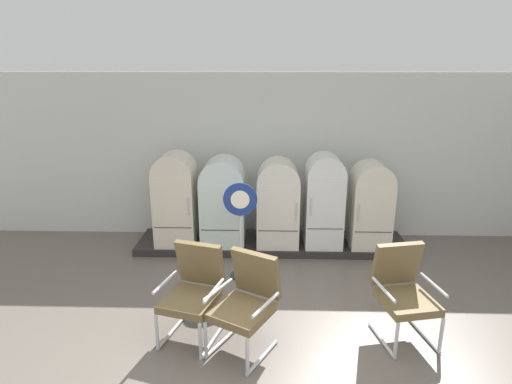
{
  "coord_description": "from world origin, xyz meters",
  "views": [
    {
      "loc": [
        -0.07,
        -3.68,
        3.02
      ],
      "look_at": [
        -0.26,
        2.75,
        1.06
      ],
      "focal_mm": 29.84,
      "sensor_mm": 36.0,
      "label": 1
    }
  ],
  "objects_px": {
    "refrigerator_3": "(324,198)",
    "armchair_left": "(194,288)",
    "refrigerator_0": "(176,196)",
    "refrigerator_1": "(223,199)",
    "refrigerator_2": "(278,201)",
    "sign_stand": "(241,231)",
    "armchair_center": "(247,299)",
    "armchair_right": "(403,288)",
    "refrigerator_4": "(371,202)"
  },
  "relations": [
    {
      "from": "refrigerator_0",
      "to": "refrigerator_3",
      "type": "xyz_separation_m",
      "value": [
        2.42,
        -0.02,
        0.0
      ]
    },
    {
      "from": "refrigerator_1",
      "to": "armchair_center",
      "type": "height_order",
      "value": "refrigerator_1"
    },
    {
      "from": "refrigerator_0",
      "to": "armchair_center",
      "type": "relative_size",
      "value": 1.42
    },
    {
      "from": "armchair_left",
      "to": "armchair_right",
      "type": "relative_size",
      "value": 1.0
    },
    {
      "from": "armchair_left",
      "to": "refrigerator_0",
      "type": "bearing_deg",
      "value": 106.32
    },
    {
      "from": "refrigerator_0",
      "to": "refrigerator_1",
      "type": "distance_m",
      "value": 0.78
    },
    {
      "from": "armchair_center",
      "to": "sign_stand",
      "type": "relative_size",
      "value": 0.75
    },
    {
      "from": "refrigerator_1",
      "to": "refrigerator_2",
      "type": "xyz_separation_m",
      "value": [
        0.9,
        -0.03,
        -0.01
      ]
    },
    {
      "from": "refrigerator_2",
      "to": "refrigerator_0",
      "type": "bearing_deg",
      "value": -179.86
    },
    {
      "from": "refrigerator_2",
      "to": "refrigerator_1",
      "type": "bearing_deg",
      "value": 178.34
    },
    {
      "from": "refrigerator_3",
      "to": "sign_stand",
      "type": "distance_m",
      "value": 1.62
    },
    {
      "from": "refrigerator_2",
      "to": "refrigerator_4",
      "type": "relative_size",
      "value": 1.02
    },
    {
      "from": "refrigerator_2",
      "to": "armchair_left",
      "type": "bearing_deg",
      "value": -112.96
    },
    {
      "from": "sign_stand",
      "to": "refrigerator_2",
      "type": "bearing_deg",
      "value": 60.58
    },
    {
      "from": "refrigerator_4",
      "to": "sign_stand",
      "type": "bearing_deg",
      "value": -154.87
    },
    {
      "from": "armchair_center",
      "to": "sign_stand",
      "type": "height_order",
      "value": "sign_stand"
    },
    {
      "from": "armchair_center",
      "to": "refrigerator_3",
      "type": "bearing_deg",
      "value": 66.07
    },
    {
      "from": "refrigerator_3",
      "to": "armchair_center",
      "type": "relative_size",
      "value": 1.42
    },
    {
      "from": "refrigerator_0",
      "to": "armchair_right",
      "type": "bearing_deg",
      "value": -36.85
    },
    {
      "from": "refrigerator_2",
      "to": "refrigerator_3",
      "type": "relative_size",
      "value": 0.93
    },
    {
      "from": "refrigerator_3",
      "to": "refrigerator_4",
      "type": "relative_size",
      "value": 1.09
    },
    {
      "from": "refrigerator_1",
      "to": "refrigerator_4",
      "type": "xyz_separation_m",
      "value": [
        2.4,
        -0.04,
        -0.02
      ]
    },
    {
      "from": "refrigerator_0",
      "to": "refrigerator_1",
      "type": "relative_size",
      "value": 1.05
    },
    {
      "from": "armchair_center",
      "to": "refrigerator_1",
      "type": "bearing_deg",
      "value": 101.38
    },
    {
      "from": "refrigerator_2",
      "to": "sign_stand",
      "type": "relative_size",
      "value": 0.99
    },
    {
      "from": "refrigerator_0",
      "to": "sign_stand",
      "type": "xyz_separation_m",
      "value": [
        1.13,
        -0.97,
        -0.21
      ]
    },
    {
      "from": "refrigerator_0",
      "to": "refrigerator_4",
      "type": "bearing_deg",
      "value": -0.15
    },
    {
      "from": "refrigerator_3",
      "to": "armchair_left",
      "type": "bearing_deg",
      "value": -126.81
    },
    {
      "from": "armchair_left",
      "to": "armchair_right",
      "type": "xyz_separation_m",
      "value": [
        2.36,
        0.06,
        0.0
      ]
    },
    {
      "from": "refrigerator_3",
      "to": "armchair_right",
      "type": "xyz_separation_m",
      "value": [
        0.62,
        -2.26,
        -0.34
      ]
    },
    {
      "from": "armchair_center",
      "to": "refrigerator_4",
      "type": "bearing_deg",
      "value": 53.53
    },
    {
      "from": "refrigerator_1",
      "to": "refrigerator_2",
      "type": "height_order",
      "value": "refrigerator_1"
    },
    {
      "from": "refrigerator_1",
      "to": "refrigerator_2",
      "type": "bearing_deg",
      "value": -1.66
    },
    {
      "from": "refrigerator_2",
      "to": "refrigerator_3",
      "type": "bearing_deg",
      "value": -1.6
    },
    {
      "from": "refrigerator_2",
      "to": "refrigerator_3",
      "type": "distance_m",
      "value": 0.75
    },
    {
      "from": "refrigerator_1",
      "to": "refrigerator_3",
      "type": "distance_m",
      "value": 1.65
    },
    {
      "from": "refrigerator_4",
      "to": "refrigerator_1",
      "type": "bearing_deg",
      "value": 179.08
    },
    {
      "from": "refrigerator_1",
      "to": "armchair_center",
      "type": "distance_m",
      "value": 2.65
    },
    {
      "from": "refrigerator_2",
      "to": "armchair_left",
      "type": "relative_size",
      "value": 1.33
    },
    {
      "from": "refrigerator_1",
      "to": "armchair_right",
      "type": "xyz_separation_m",
      "value": [
        2.27,
        -2.31,
        -0.29
      ]
    },
    {
      "from": "refrigerator_0",
      "to": "refrigerator_2",
      "type": "bearing_deg",
      "value": 0.14
    },
    {
      "from": "refrigerator_4",
      "to": "refrigerator_2",
      "type": "bearing_deg",
      "value": 179.52
    },
    {
      "from": "armchair_left",
      "to": "sign_stand",
      "type": "relative_size",
      "value": 0.75
    },
    {
      "from": "refrigerator_0",
      "to": "sign_stand",
      "type": "height_order",
      "value": "refrigerator_0"
    },
    {
      "from": "refrigerator_2",
      "to": "armchair_left",
      "type": "height_order",
      "value": "refrigerator_2"
    },
    {
      "from": "refrigerator_0",
      "to": "armchair_right",
      "type": "relative_size",
      "value": 1.42
    },
    {
      "from": "refrigerator_2",
      "to": "armchair_center",
      "type": "relative_size",
      "value": 1.33
    },
    {
      "from": "refrigerator_1",
      "to": "refrigerator_2",
      "type": "distance_m",
      "value": 0.9
    },
    {
      "from": "armchair_left",
      "to": "armchair_right",
      "type": "bearing_deg",
      "value": 1.37
    },
    {
      "from": "refrigerator_0",
      "to": "armchair_right",
      "type": "distance_m",
      "value": 3.82
    }
  ]
}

